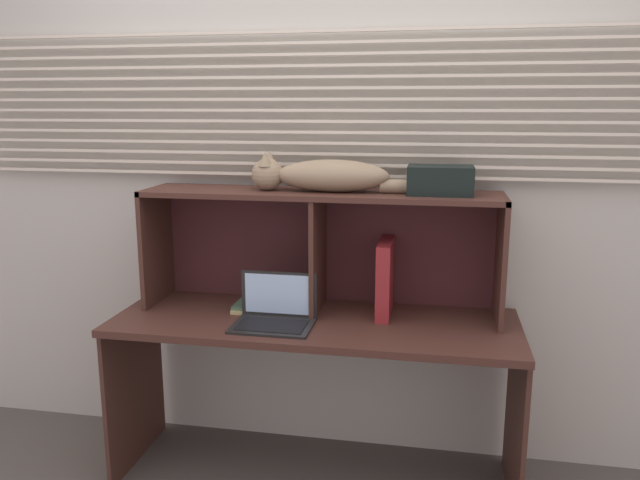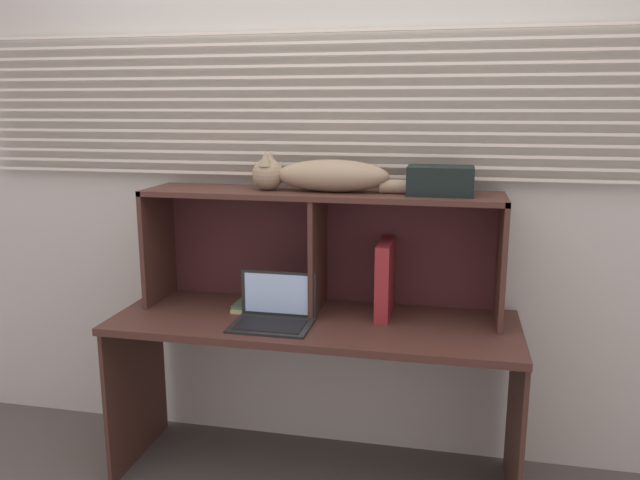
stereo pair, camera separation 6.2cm
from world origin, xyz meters
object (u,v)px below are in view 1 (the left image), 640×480
object	(u,v)px
cat	(323,176)
storage_box	(440,180)
book_stack	(258,303)
binder_upright	(385,278)
laptop	(275,314)

from	to	relation	value
cat	storage_box	size ratio (longest dim) A/B	3.04
cat	book_stack	size ratio (longest dim) A/B	2.92
binder_upright	book_stack	distance (m)	0.56
cat	laptop	bearing A→B (deg)	-127.12
cat	binder_upright	xyz separation A→B (m)	(0.26, -0.00, -0.42)
binder_upright	cat	bearing A→B (deg)	180.00
cat	storage_box	xyz separation A→B (m)	(0.47, -0.00, -0.01)
cat	binder_upright	distance (m)	0.49
laptop	storage_box	xyz separation A→B (m)	(0.62, 0.21, 0.52)
laptop	storage_box	world-z (taller)	storage_box
binder_upright	book_stack	bearing A→B (deg)	-179.94
cat	laptop	distance (m)	0.59
book_stack	laptop	bearing A→B (deg)	-57.97
cat	laptop	size ratio (longest dim) A/B	2.48
laptop	book_stack	world-z (taller)	laptop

